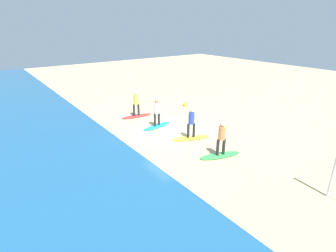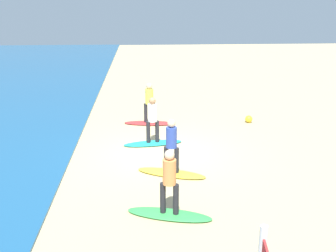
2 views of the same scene
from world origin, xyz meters
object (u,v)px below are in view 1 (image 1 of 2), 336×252
(surfboard_green, at_px, (220,155))
(surfer_yellow, at_px, (191,121))
(surfboard_teal, at_px, (157,126))
(surfer_red, at_px, (136,102))
(surfer_green, at_px, (222,136))
(surfboard_yellow, at_px, (191,138))
(surfer_teal, at_px, (157,110))
(surfboard_red, at_px, (137,116))
(beach_ball, at_px, (185,104))

(surfboard_green, height_order, surfer_yellow, surfer_yellow)
(surfboard_teal, distance_m, surfer_red, 2.56)
(surfer_green, height_order, surfboard_teal, surfer_green)
(surfboard_yellow, bearing_deg, surfer_teal, -58.51)
(surfer_teal, bearing_deg, surfboard_teal, 0.00)
(surfboard_yellow, xyz_separation_m, surfboard_teal, (2.57, 0.49, 0.00))
(surfboard_green, bearing_deg, surfboard_red, -71.06)
(surfboard_red, bearing_deg, surfboard_green, 99.14)
(beach_ball, bearing_deg, surfer_green, 152.38)
(surfboard_teal, bearing_deg, beach_ball, -158.77)
(surfboard_green, relative_size, surfboard_teal, 1.00)
(surfer_yellow, height_order, surfer_teal, same)
(surfer_yellow, bearing_deg, beach_ball, -36.23)
(surfboard_green, bearing_deg, surfboard_teal, -70.58)
(surfboard_teal, relative_size, beach_ball, 6.99)
(surfer_green, height_order, surfboard_red, surfer_green)
(surfer_yellow, xyz_separation_m, surfer_teal, (2.57, 0.49, 0.00))
(surfer_green, distance_m, surfer_teal, 4.94)
(surfboard_teal, relative_size, surfer_teal, 1.28)
(surfer_red, bearing_deg, surfboard_red, 0.00)
(surfer_yellow, height_order, beach_ball, surfer_yellow)
(surfboard_green, xyz_separation_m, surfboard_red, (7.29, 0.35, 0.00))
(surfboard_green, bearing_deg, surfer_red, -71.06)
(surfboard_green, relative_size, surfboard_red, 1.00)
(surfer_green, bearing_deg, surfboard_teal, 3.21)
(surfer_red, distance_m, beach_ball, 4.23)
(surfboard_yellow, relative_size, surfer_teal, 1.28)
(surfer_yellow, xyz_separation_m, beach_ball, (4.89, -3.58, -0.89))
(surfer_red, height_order, beach_ball, surfer_red)
(surfboard_green, distance_m, surfer_red, 7.36)
(surfer_teal, height_order, surfboard_red, surfer_teal)
(surfer_yellow, distance_m, surfboard_teal, 2.80)
(surfer_teal, bearing_deg, surfer_red, 1.71)
(surfer_red, bearing_deg, surfboard_green, -177.28)
(surfer_green, bearing_deg, surfer_yellow, -5.10)
(surfer_yellow, distance_m, surfboard_red, 5.06)
(surfboard_green, height_order, surfer_green, surfer_green)
(surfboard_green, relative_size, surfer_red, 1.28)
(surfer_yellow, xyz_separation_m, surfer_red, (4.93, 0.56, 0.00))
(surfboard_green, relative_size, surfer_yellow, 1.28)
(surfboard_green, height_order, surfboard_yellow, same)
(surfer_teal, relative_size, surfboard_red, 0.78)
(surfboard_red, bearing_deg, surfer_green, 99.14)
(surfer_yellow, relative_size, surfer_red, 1.00)
(beach_ball, bearing_deg, surfboard_teal, 119.70)
(surfboard_teal, bearing_deg, surfboard_red, -96.76)
(surfboard_yellow, bearing_deg, surfer_yellow, -55.21)
(surfer_teal, bearing_deg, surfboard_green, -176.79)
(surfboard_green, distance_m, surfer_yellow, 2.57)
(surfer_green, bearing_deg, surfboard_red, 2.72)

